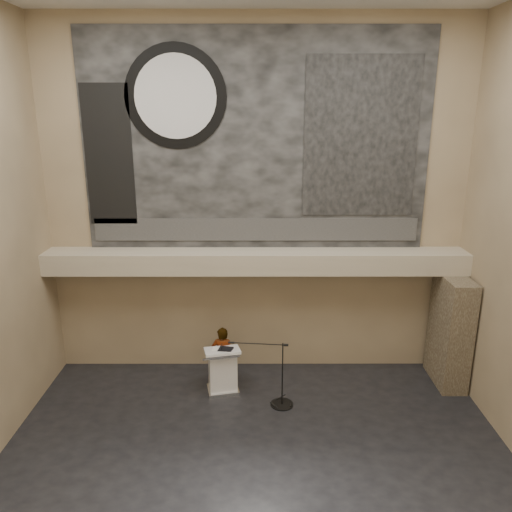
{
  "coord_description": "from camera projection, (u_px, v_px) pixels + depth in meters",
  "views": [
    {
      "loc": [
        -0.01,
        -7.76,
        6.47
      ],
      "look_at": [
        0.0,
        3.2,
        3.2
      ],
      "focal_mm": 35.0,
      "sensor_mm": 36.0,
      "label": 1
    }
  ],
  "objects": [
    {
      "name": "banner_text_strip",
      "position": [
        256.0,
        229.0,
        12.01
      ],
      "size": [
        7.76,
        0.02,
        0.55
      ],
      "primitive_type": "cube",
      "color": "#303030",
      "rests_on": "banner"
    },
    {
      "name": "banner_building_print",
      "position": [
        361.0,
        138.0,
        11.39
      ],
      "size": [
        2.6,
        0.02,
        3.6
      ],
      "primitive_type": "cube",
      "color": "black",
      "rests_on": "banner"
    },
    {
      "name": "papers",
      "position": [
        216.0,
        350.0,
        11.52
      ],
      "size": [
        0.22,
        0.28,
        0.0
      ],
      "primitive_type": "cube",
      "rotation": [
        0.0,
        0.0,
        -0.1
      ],
      "color": "silver",
      "rests_on": "lectern"
    },
    {
      "name": "soffit",
      "position": [
        256.0,
        261.0,
        11.89
      ],
      "size": [
        10.0,
        0.8,
        0.5
      ],
      "primitive_type": "cube",
      "color": "tan",
      "rests_on": "wall_back"
    },
    {
      "name": "mic_stand",
      "position": [
        280.0,
        396.0,
        11.25
      ],
      "size": [
        1.46,
        0.52,
        1.54
      ],
      "rotation": [
        0.0,
        0.0,
        -0.1
      ],
      "color": "black",
      "rests_on": "floor"
    },
    {
      "name": "banner_clock_rim",
      "position": [
        175.0,
        97.0,
        11.13
      ],
      "size": [
        2.3,
        0.02,
        2.3
      ],
      "primitive_type": "cylinder",
      "rotation": [
        1.57,
        0.0,
        0.0
      ],
      "color": "black",
      "rests_on": "banner"
    },
    {
      "name": "wall_front",
      "position": [
        257.0,
        380.0,
        4.24
      ],
      "size": [
        10.0,
        0.02,
        8.5
      ],
      "primitive_type": "cube",
      "color": "#806D51",
      "rests_on": "floor"
    },
    {
      "name": "sprinkler_left",
      "position": [
        189.0,
        273.0,
        11.92
      ],
      "size": [
        0.04,
        0.04,
        0.06
      ],
      "primitive_type": "cylinder",
      "color": "#B2893D",
      "rests_on": "soffit"
    },
    {
      "name": "wall_back",
      "position": [
        256.0,
        204.0,
        11.9
      ],
      "size": [
        10.0,
        0.02,
        8.5
      ],
      "primitive_type": "cube",
      "color": "#806D51",
      "rests_on": "floor"
    },
    {
      "name": "binder",
      "position": [
        226.0,
        349.0,
        11.5
      ],
      "size": [
        0.37,
        0.32,
        0.04
      ],
      "primitive_type": "cube",
      "rotation": [
        0.0,
        0.0,
        -0.23
      ],
      "color": "black",
      "rests_on": "lectern"
    },
    {
      "name": "banner",
      "position": [
        256.0,
        142.0,
        11.46
      ],
      "size": [
        8.0,
        0.05,
        5.0
      ],
      "primitive_type": "cube",
      "color": "black",
      "rests_on": "wall_back"
    },
    {
      "name": "banner_clock_face",
      "position": [
        175.0,
        97.0,
        11.11
      ],
      "size": [
        1.84,
        0.02,
        1.84
      ],
      "primitive_type": "cylinder",
      "rotation": [
        1.57,
        0.0,
        0.0
      ],
      "color": "silver",
      "rests_on": "banner"
    },
    {
      "name": "speaker_person",
      "position": [
        223.0,
        356.0,
        11.98
      ],
      "size": [
        0.57,
        0.4,
        1.48
      ],
      "primitive_type": "imported",
      "rotation": [
        0.0,
        0.0,
        3.05
      ],
      "color": "silver",
      "rests_on": "floor"
    },
    {
      "name": "banner_brick_print",
      "position": [
        109.0,
        156.0,
        11.5
      ],
      "size": [
        1.1,
        0.02,
        3.2
      ],
      "primitive_type": "cube",
      "color": "black",
      "rests_on": "banner"
    },
    {
      "name": "sprinkler_right",
      "position": [
        335.0,
        273.0,
        11.93
      ],
      "size": [
        0.04,
        0.04,
        0.06
      ],
      "primitive_type": "cylinder",
      "color": "#B2893D",
      "rests_on": "soffit"
    },
    {
      "name": "stone_pier",
      "position": [
        450.0,
        331.0,
        11.92
      ],
      "size": [
        0.6,
        1.4,
        2.7
      ],
      "primitive_type": "cube",
      "color": "#44392A",
      "rests_on": "floor"
    },
    {
      "name": "lectern",
      "position": [
        223.0,
        370.0,
        11.7
      ],
      "size": [
        0.91,
        0.72,
        1.14
      ],
      "rotation": [
        0.0,
        0.0,
        0.2
      ],
      "color": "silver",
      "rests_on": "floor"
    },
    {
      "name": "floor",
      "position": [
        256.0,
        469.0,
        9.29
      ],
      "size": [
        10.0,
        10.0,
        0.0
      ],
      "primitive_type": "plane",
      "color": "black",
      "rests_on": "ground"
    }
  ]
}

